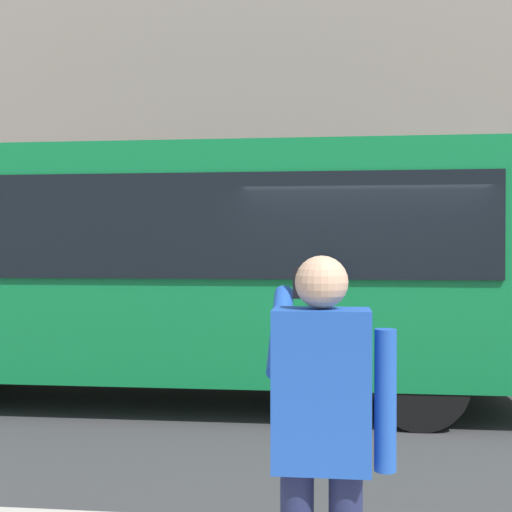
% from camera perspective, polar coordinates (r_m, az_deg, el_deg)
% --- Properties ---
extents(ground_plane, '(60.00, 60.00, 0.00)m').
position_cam_1_polar(ground_plane, '(8.05, 8.76, -12.75)').
color(ground_plane, '#38383A').
extents(building_facade_far, '(28.00, 1.55, 12.00)m').
position_cam_1_polar(building_facade_far, '(15.18, 7.78, 16.48)').
color(building_facade_far, gray).
rests_on(building_facade_far, ground_plane).
extents(red_bus, '(9.05, 2.54, 3.08)m').
position_cam_1_polar(red_bus, '(8.52, -8.10, -0.56)').
color(red_bus, '#0F7238').
rests_on(red_bus, ground_plane).
extents(pedestrian_photographer, '(0.53, 0.52, 1.70)m').
position_cam_1_polar(pedestrian_photographer, '(2.93, 5.54, -13.97)').
color(pedestrian_photographer, '#1E2347').
rests_on(pedestrian_photographer, sidewalk_curb).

